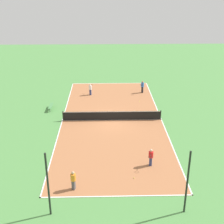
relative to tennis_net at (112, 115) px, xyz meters
The scene contains 12 objects.
ground_plane 0.53m from the tennis_net, ahead, with size 80.00×80.00×0.00m, color #518E47.
court_surface 0.52m from the tennis_net, ahead, with size 10.18×24.26×0.02m.
tennis_net is the anchor object (origin of this frame).
bench 7.29m from the tennis_net, 24.35° to the right, with size 0.36×1.82×0.45m.
player_near_blue 9.11m from the tennis_net, 116.18° to the right, with size 0.65×0.99×1.52m.
player_near_white 7.93m from the tennis_net, 71.86° to the right, with size 0.54×0.98×1.40m.
player_center_orange 11.61m from the tennis_net, 75.53° to the left, with size 0.44×0.44×1.41m.
player_coach_red 8.88m from the tennis_net, 107.98° to the left, with size 0.55×0.98×1.41m.
tennis_ball_left_sideline 10.21m from the tennis_net, 97.41° to the left, with size 0.07×0.07×0.07m, color #CCE033.
tennis_ball_right_alley 6.08m from the tennis_net, 123.65° to the right, with size 0.07×0.07×0.07m, color #CCE033.
fence_post_back_left 14.34m from the tennis_net, 106.71° to the left, with size 0.12×0.12×4.30m.
fence_post_back_right 14.34m from the tennis_net, 73.29° to the left, with size 0.12×0.12×4.30m.
Camera 1 is at (0.74, 28.78, 13.24)m, focal length 50.00 mm.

